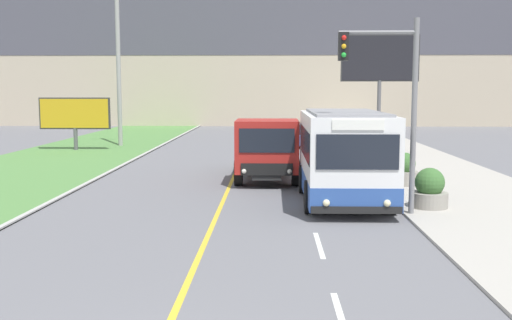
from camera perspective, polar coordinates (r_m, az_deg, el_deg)
apartment_block_background at (r=63.69m, az=0.07°, el=12.46°), size 80.00×8.04×19.98m
city_bus at (r=19.54m, az=8.41°, el=0.29°), size 2.72×6.07×2.99m
dump_truck at (r=24.01m, az=1.08°, el=0.98°), size 2.49×6.81×2.52m
car_distant at (r=39.16m, az=4.75°, el=2.36°), size 1.80×4.30×1.45m
utility_pole_far at (r=39.90m, az=-12.99°, el=9.57°), size 1.80×0.28×11.39m
traffic_light_mast at (r=17.67m, az=12.79°, el=6.41°), size 2.28×0.32×5.70m
billboard_large at (r=38.97m, az=11.73°, el=9.12°), size 4.91×0.24×7.09m
billboard_small at (r=37.73m, az=-16.88°, el=4.17°), size 4.27×0.24×3.18m
planter_round_near at (r=19.12m, az=16.19°, el=-2.78°), size 1.13×1.13×1.23m
planter_round_second at (r=23.33m, az=13.92°, el=-0.99°), size 1.06×1.06×1.24m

